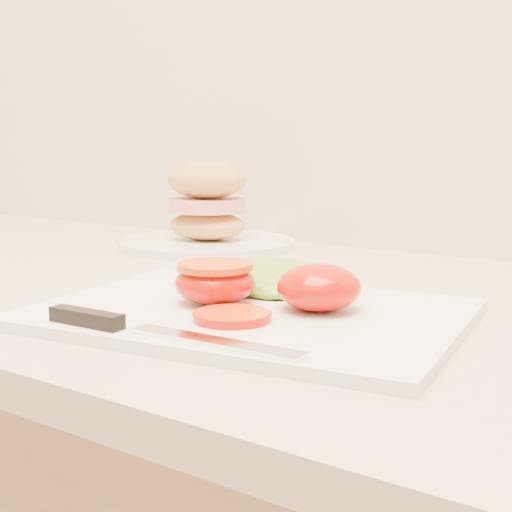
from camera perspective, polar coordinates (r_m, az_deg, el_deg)
The scene contains 7 objects.
cutting_board at distance 0.63m, azimuth -0.52°, elevation -4.64°, with size 0.36×0.26×0.01m, color white.
tomato_half_dome at distance 0.62m, azimuth 5.06°, elevation -2.50°, with size 0.07×0.07×0.04m, color #B01A04.
tomato_half_cut at distance 0.64m, azimuth -3.29°, elevation -2.03°, with size 0.07×0.07×0.04m.
tomato_slice_0 at distance 0.58m, azimuth -1.92°, elevation -4.83°, with size 0.06×0.06×0.01m, color #F05510.
lettuce_leaf_0 at distance 0.70m, azimuth 1.20°, elevation -1.78°, with size 0.13×0.09×0.02m, color #7EC333.
knife at distance 0.56m, azimuth -9.74°, elevation -5.59°, with size 0.22×0.04×0.01m.
sandwich_plate at distance 1.05m, azimuth -3.95°, elevation 3.19°, with size 0.26×0.26×0.13m.
Camera 1 is at (-0.22, 1.06, 1.08)m, focal length 50.00 mm.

